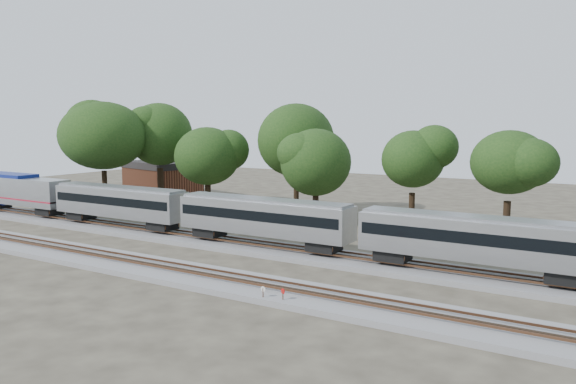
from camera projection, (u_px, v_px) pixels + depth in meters
name	position (u px, v px, depth m)	size (l,w,h in m)	color
ground	(246.00, 269.00, 43.18)	(160.00, 160.00, 0.00)	#383328
track_far	(286.00, 252.00, 48.25)	(160.00, 5.00, 0.73)	slate
track_near	(213.00, 279.00, 39.76)	(160.00, 5.00, 0.73)	slate
train	(265.00, 216.00, 49.03)	(86.62, 2.98, 4.40)	#B4B7BB
switch_stand_red	(283.00, 295.00, 34.51)	(0.34, 0.17, 1.11)	#512D19
switch_stand_white	(263.00, 292.00, 35.03)	(0.35, 0.06, 1.09)	#512D19
switch_lever	(277.00, 300.00, 35.20)	(0.50, 0.30, 0.30)	#512D19
brick_building	(162.00, 179.00, 85.93)	(12.71, 10.36, 5.35)	brown
tree_0	(103.00, 136.00, 70.64)	(9.75, 9.75, 13.75)	black
tree_1	(159.00, 134.00, 74.21)	(9.85, 9.85, 13.89)	black
tree_2	(207.00, 156.00, 68.81)	(7.26, 7.26, 10.24)	black
tree_3	(296.00, 140.00, 67.42)	(9.28, 9.28, 13.08)	black
tree_4	(316.00, 163.00, 60.94)	(7.06, 7.06, 9.95)	black
tree_5	(413.00, 159.00, 57.18)	(7.66, 7.66, 10.80)	black
tree_6	(509.00, 162.00, 50.54)	(7.81, 7.81, 11.01)	black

